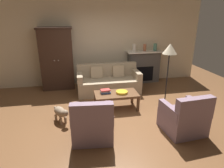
{
  "coord_description": "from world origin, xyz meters",
  "views": [
    {
      "loc": [
        -0.84,
        -4.1,
        2.33
      ],
      "look_at": [
        0.1,
        0.74,
        0.55
      ],
      "focal_mm": 31.17,
      "sensor_mm": 36.0,
      "label": 1
    }
  ],
  "objects": [
    {
      "name": "armoire",
      "position": [
        -1.4,
        2.22,
        0.98
      ],
      "size": [
        1.06,
        0.57,
        1.96
      ],
      "color": "#382319",
      "rests_on": "ground"
    },
    {
      "name": "floor_lamp",
      "position": [
        1.51,
        0.39,
        1.42
      ],
      "size": [
        0.36,
        0.36,
        1.64
      ],
      "color": "black",
      "rests_on": "ground"
    },
    {
      "name": "mantel_vase_cream",
      "position": [
        1.17,
        2.28,
        1.25
      ],
      "size": [
        0.13,
        0.13,
        0.27
      ],
      "primitive_type": "cylinder",
      "color": "beige",
      "rests_on": "fireplace"
    },
    {
      "name": "book_stack",
      "position": [
        -0.13,
        0.45,
        0.47
      ],
      "size": [
        0.26,
        0.19,
        0.1
      ],
      "color": "#38569E",
      "rests_on": "coffee_table"
    },
    {
      "name": "fruit_bowl",
      "position": [
        0.29,
        0.36,
        0.45
      ],
      "size": [
        0.3,
        0.3,
        0.05
      ],
      "primitive_type": "cylinder",
      "color": "gold",
      "rests_on": "coffee_table"
    },
    {
      "name": "dog",
      "position": [
        -1.23,
        -0.06,
        0.25
      ],
      "size": [
        0.39,
        0.51,
        0.39
      ],
      "color": "gray",
      "rests_on": "ground"
    },
    {
      "name": "mantel_vase_terracotta",
      "position": [
        1.55,
        2.28,
        1.24
      ],
      "size": [
        0.1,
        0.1,
        0.24
      ],
      "primitive_type": "cylinder",
      "color": "#A86042",
      "rests_on": "fireplace"
    },
    {
      "name": "mantel_vase_jade",
      "position": [
        1.93,
        2.28,
        1.24
      ],
      "size": [
        0.12,
        0.12,
        0.25
      ],
      "primitive_type": "cylinder",
      "color": "slate",
      "rests_on": "fireplace"
    },
    {
      "name": "armchair_near_right",
      "position": [
        1.28,
        -0.94,
        0.32
      ],
      "size": [
        0.84,
        0.83,
        0.88
      ],
      "color": "gray",
      "rests_on": "ground"
    },
    {
      "name": "couch",
      "position": [
        0.15,
        1.56,
        0.32
      ],
      "size": [
        1.93,
        0.87,
        0.86
      ],
      "color": "tan",
      "rests_on": "ground"
    },
    {
      "name": "coffee_table",
      "position": [
        0.14,
        0.39,
        0.37
      ],
      "size": [
        1.1,
        0.6,
        0.42
      ],
      "color": "brown",
      "rests_on": "ground"
    },
    {
      "name": "armchair_near_left",
      "position": [
        -0.58,
        -0.81,
        0.32
      ],
      "size": [
        0.85,
        0.84,
        0.88
      ],
      "color": "gray",
      "rests_on": "ground"
    },
    {
      "name": "fireplace",
      "position": [
        1.55,
        2.3,
        0.57
      ],
      "size": [
        1.26,
        0.48,
        1.12
      ],
      "color": "#4C4947",
      "rests_on": "ground"
    },
    {
      "name": "back_wall",
      "position": [
        0.0,
        2.55,
        1.4
      ],
      "size": [
        7.2,
        0.1,
        2.8
      ],
      "primitive_type": "cube",
      "color": "beige",
      "rests_on": "ground"
    },
    {
      "name": "ground_plane",
      "position": [
        0.0,
        0.0,
        0.0
      ],
      "size": [
        9.6,
        9.6,
        0.0
      ],
      "primitive_type": "plane",
      "color": "brown"
    }
  ]
}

